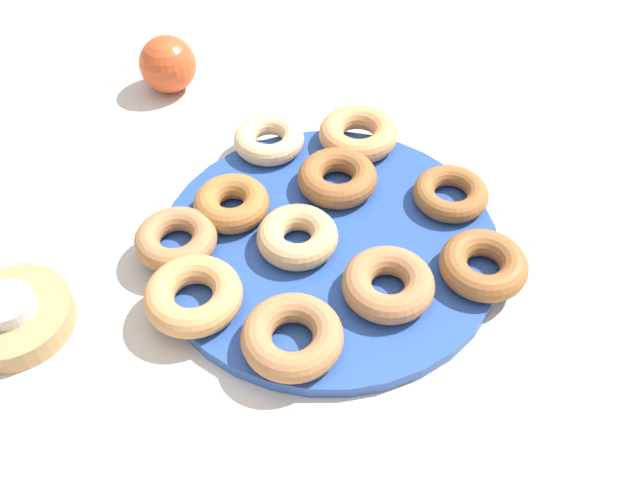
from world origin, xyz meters
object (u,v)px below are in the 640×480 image
object	(u,v)px
donut_plate	(328,244)
donut_7	(232,203)
donut_0	(451,194)
tealight	(7,305)
donut_3	(337,178)
donut_9	(292,337)
donut_4	(484,264)
donut_1	(388,284)
donut_2	(297,237)
donut_8	(358,134)
donut_5	(176,239)
donut_10	(269,139)
candle_holder	(14,317)
apple	(168,64)
donut_6	(193,295)

from	to	relation	value
donut_plate	donut_7	size ratio (longest dim) A/B	4.40
donut_0	tealight	distance (m)	0.46
donut_3	donut_9	bearing A→B (deg)	95.39
donut_7	donut_4	bearing A→B (deg)	178.79
donut_1	donut_3	size ratio (longest dim) A/B	1.02
donut_2	donut_8	xyz separation A→B (m)	(-0.02, -0.18, 0.00)
donut_8	donut_0	bearing A→B (deg)	151.87
donut_5	donut_8	bearing A→B (deg)	-121.82
donut_2	donut_8	world-z (taller)	donut_8
donut_3	donut_4	world-z (taller)	same
donut_plate	donut_5	world-z (taller)	donut_5
donut_0	donut_8	xyz separation A→B (m)	(0.12, -0.07, 0.00)
donut_7	donut_8	size ratio (longest dim) A/B	0.87
donut_3	tealight	bearing A→B (deg)	46.89
donut_plate	donut_0	xyz separation A→B (m)	(-0.11, -0.09, 0.02)
donut_0	donut_10	distance (m)	0.22
donut_9	candle_holder	xyz separation A→B (m)	(0.27, 0.05, -0.02)
donut_8	tealight	world-z (taller)	donut_8
donut_plate	donut_4	bearing A→B (deg)	-179.66
apple	donut_5	bearing A→B (deg)	116.92
donut_plate	donut_2	size ratio (longest dim) A/B	4.26
donut_6	donut_2	bearing A→B (deg)	-124.72
donut_2	donut_9	distance (m)	0.12
tealight	apple	distance (m)	0.40
donut_0	donut_10	world-z (taller)	donut_10
donut_3	donut_5	world-z (taller)	donut_3
donut_2	tealight	xyz separation A→B (m)	(0.23, 0.17, 0.00)
donut_2	donut_9	world-z (taller)	same
donut_0	donut_1	bearing A→B (deg)	76.32
candle_holder	donut_7	bearing A→B (deg)	-127.99
donut_4	donut_6	xyz separation A→B (m)	(0.26, 0.12, 0.00)
donut_9	tealight	xyz separation A→B (m)	(0.27, 0.05, 0.00)
donut_1	donut_2	xyz separation A→B (m)	(0.10, -0.03, -0.00)
donut_5	apple	world-z (taller)	apple
donut_7	candle_holder	distance (m)	0.24
donut_plate	apple	xyz separation A→B (m)	(0.28, -0.21, 0.03)
donut_8	donut_4	bearing A→B (deg)	137.30
donut_6	donut_7	xyz separation A→B (m)	(0.01, -0.13, -0.00)
donut_10	tealight	xyz separation A→B (m)	(0.15, 0.30, 0.00)
donut_5	donut_6	xyz separation A→B (m)	(-0.05, 0.06, 0.00)
donut_10	apple	distance (m)	0.20
donut_3	donut_7	distance (m)	0.12
donut_3	donut_6	distance (m)	0.22
apple	donut_8	bearing A→B (deg)	168.65
donut_1	tealight	distance (m)	0.36
donut_1	donut_2	world-z (taller)	same
donut_4	tealight	bearing A→B (deg)	23.76
donut_2	donut_8	bearing A→B (deg)	-95.31
donut_9	donut_10	distance (m)	0.28
donut_1	donut_6	xyz separation A→B (m)	(0.17, 0.07, -0.00)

